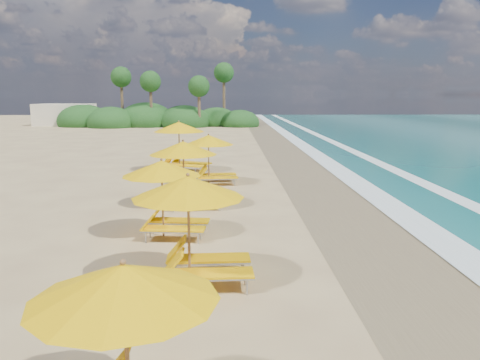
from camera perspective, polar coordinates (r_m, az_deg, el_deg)
The scene contains 11 objects.
ground at distance 15.97m, azimuth 0.00°, elevation -4.24°, with size 160.00×160.00×0.00m, color tan.
wet_sand at distance 16.55m, azimuth 14.02°, elevation -4.02°, with size 4.00×160.00×0.01m, color olive.
surf_foam at distance 17.45m, azimuth 22.62°, elevation -3.70°, with size 4.00×160.00×0.01m.
station_0 at distance 5.82m, azimuth -11.79°, elevation -18.29°, with size 2.40×2.22×2.21m.
station_1 at distance 10.05m, azimuth -5.14°, elevation -5.08°, with size 2.64×2.46×2.40m.
station_2 at distance 13.48m, azimuth -8.62°, elevation -1.58°, with size 2.56×2.41×2.25m.
station_3 at distance 16.91m, azimuth -6.17°, elevation 1.27°, with size 2.79×2.62×2.45m.
station_4 at distance 21.36m, azimuth -3.33°, elevation 2.93°, with size 2.60×2.44×2.29m.
station_5 at distance 24.90m, azimuth -6.92°, elevation 4.42°, with size 3.48×3.44×2.68m.
treeline at distance 61.79m, azimuth -10.32°, elevation 7.30°, with size 25.80×8.80×9.74m.
beach_building at distance 67.10m, azimuth -20.31°, elevation 7.40°, with size 7.00×5.00×2.80m, color beige.
Camera 1 is at (-0.36, -15.46, 3.99)m, focal length 35.42 mm.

